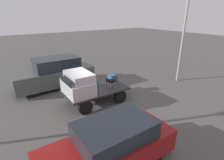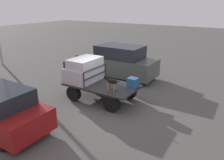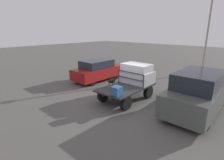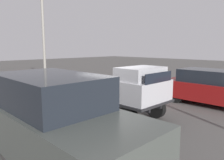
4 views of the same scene
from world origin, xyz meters
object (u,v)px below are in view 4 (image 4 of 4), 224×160
dog (113,81)px  light_pole_near (43,18)px  flatbed_truck (120,102)px  parked_sedan (212,88)px  cargo_crate (87,87)px  parked_pickup_far (55,120)px

dog → light_pole_near: 6.90m
flatbed_truck → light_pole_near: (-6.91, 0.46, 3.86)m
dog → light_pole_near: light_pole_near is taller
parked_sedan → light_pole_near: size_ratio=0.67×
cargo_crate → parked_sedan: size_ratio=0.10×
flatbed_truck → dog: dog is taller
dog → parked_sedan: size_ratio=0.20×
cargo_crate → light_pole_near: (-5.43, 0.95, 3.40)m
dog → cargo_crate: 1.14m
flatbed_truck → dog: bearing=153.7°
parked_sedan → parked_pickup_far: bearing=-86.5°
dog → flatbed_truck: bearing=-13.8°
parked_sedan → light_pole_near: bearing=-148.2°
dog → parked_pickup_far: parked_pickup_far is taller
cargo_crate → parked_sedan: bearing=55.1°
flatbed_truck → cargo_crate: cargo_crate is taller
flatbed_truck → parked_pickup_far: parked_pickup_far is taller
cargo_crate → parked_sedan: 5.85m
parked_pickup_far → flatbed_truck: bearing=107.5°
flatbed_truck → parked_sedan: bearing=66.5°
parked_pickup_far → light_pole_near: light_pole_near is taller
parked_sedan → parked_pickup_far: (-0.63, -7.91, 0.18)m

